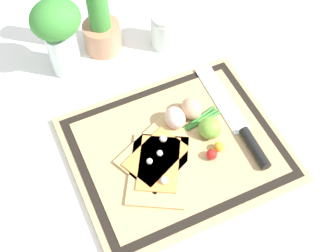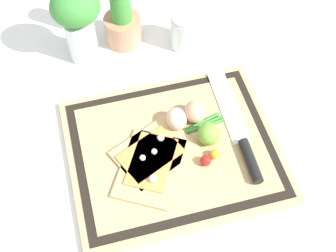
% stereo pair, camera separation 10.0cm
% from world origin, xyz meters
% --- Properties ---
extents(ground_plane, '(6.00, 6.00, 0.00)m').
position_xyz_m(ground_plane, '(0.00, 0.00, 0.00)').
color(ground_plane, white).
extents(cutting_board, '(0.44, 0.37, 0.02)m').
position_xyz_m(cutting_board, '(0.00, 0.00, 0.01)').
color(cutting_board, tan).
rests_on(cutting_board, ground_plane).
extents(pizza_slice_near, '(0.18, 0.20, 0.02)m').
position_xyz_m(pizza_slice_near, '(-0.06, -0.03, 0.02)').
color(pizza_slice_near, tan).
rests_on(pizza_slice_near, cutting_board).
extents(pizza_slice_far, '(0.19, 0.17, 0.02)m').
position_xyz_m(pizza_slice_far, '(-0.04, -0.00, 0.02)').
color(pizza_slice_far, tan).
rests_on(pizza_slice_far, cutting_board).
extents(knife, '(0.05, 0.30, 0.02)m').
position_xyz_m(knife, '(0.14, -0.03, 0.02)').
color(knife, silver).
rests_on(knife, cutting_board).
extents(egg_brown, '(0.04, 0.05, 0.04)m').
position_xyz_m(egg_brown, '(0.06, 0.06, 0.04)').
color(egg_brown, tan).
rests_on(egg_brown, cutting_board).
extents(egg_pink, '(0.04, 0.05, 0.04)m').
position_xyz_m(egg_pink, '(0.02, 0.06, 0.04)').
color(egg_pink, beige).
rests_on(egg_pink, cutting_board).
extents(lime, '(0.05, 0.05, 0.05)m').
position_xyz_m(lime, '(0.08, 0.00, 0.04)').
color(lime, '#70A838').
rests_on(lime, cutting_board).
extents(cherry_tomato_red, '(0.02, 0.02, 0.02)m').
position_xyz_m(cherry_tomato_red, '(0.05, -0.05, 0.03)').
color(cherry_tomato_red, red).
rests_on(cherry_tomato_red, cutting_board).
extents(cherry_tomato_yellow, '(0.02, 0.02, 0.02)m').
position_xyz_m(cherry_tomato_yellow, '(0.08, -0.04, 0.03)').
color(cherry_tomato_yellow, gold).
rests_on(cherry_tomato_yellow, cutting_board).
extents(scallion_bunch, '(0.25, 0.08, 0.01)m').
position_xyz_m(scallion_bunch, '(-0.00, 0.02, 0.02)').
color(scallion_bunch, '#388433').
rests_on(scallion_bunch, cutting_board).
extents(herb_pot, '(0.09, 0.09, 0.24)m').
position_xyz_m(herb_pot, '(-0.03, 0.35, 0.08)').
color(herb_pot, '#AD7A5B').
rests_on(herb_pot, ground_plane).
extents(sauce_jar, '(0.07, 0.07, 0.09)m').
position_xyz_m(sauce_jar, '(0.11, 0.30, 0.04)').
color(sauce_jar, silver).
rests_on(sauce_jar, ground_plane).
extents(herb_glass, '(0.11, 0.10, 0.20)m').
position_xyz_m(herb_glass, '(-0.14, 0.33, 0.12)').
color(herb_glass, silver).
rests_on(herb_glass, ground_plane).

